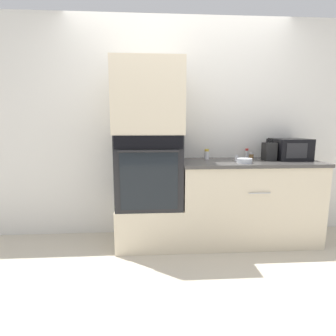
{
  "coord_description": "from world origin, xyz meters",
  "views": [
    {
      "loc": [
        -0.32,
        -2.47,
        1.3
      ],
      "look_at": [
        -0.15,
        0.21,
        0.86
      ],
      "focal_mm": 28.0,
      "sensor_mm": 36.0,
      "label": 1
    }
  ],
  "objects_px": {
    "condiment_jar_near": "(207,154)",
    "condiment_jar_back": "(236,158)",
    "condiment_jar_far": "(251,156)",
    "microwave": "(290,149)",
    "condiment_jar_mid": "(247,153)",
    "wall_oven": "(149,170)",
    "knife_block": "(269,151)",
    "bowl": "(245,161)"
  },
  "relations": [
    {
      "from": "wall_oven",
      "to": "condiment_jar_far",
      "type": "distance_m",
      "value": 1.17
    },
    {
      "from": "microwave",
      "to": "condiment_jar_mid",
      "type": "xyz_separation_m",
      "value": [
        -0.43,
        0.17,
        -0.06
      ]
    },
    {
      "from": "microwave",
      "to": "condiment_jar_far",
      "type": "distance_m",
      "value": 0.44
    },
    {
      "from": "condiment_jar_near",
      "to": "condiment_jar_back",
      "type": "bearing_deg",
      "value": -30.94
    },
    {
      "from": "wall_oven",
      "to": "microwave",
      "type": "distance_m",
      "value": 1.6
    },
    {
      "from": "condiment_jar_far",
      "to": "microwave",
      "type": "bearing_deg",
      "value": -4.53
    },
    {
      "from": "wall_oven",
      "to": "condiment_jar_near",
      "type": "distance_m",
      "value": 0.7
    },
    {
      "from": "condiment_jar_mid",
      "to": "microwave",
      "type": "bearing_deg",
      "value": -21.58
    },
    {
      "from": "condiment_jar_far",
      "to": "condiment_jar_near",
      "type": "bearing_deg",
      "value": 172.38
    },
    {
      "from": "wall_oven",
      "to": "bowl",
      "type": "bearing_deg",
      "value": -8.59
    },
    {
      "from": "knife_block",
      "to": "bowl",
      "type": "height_order",
      "value": "knife_block"
    },
    {
      "from": "wall_oven",
      "to": "condiment_jar_near",
      "type": "height_order",
      "value": "wall_oven"
    },
    {
      "from": "knife_block",
      "to": "condiment_jar_near",
      "type": "xyz_separation_m",
      "value": [
        -0.66,
        0.16,
        -0.04
      ]
    },
    {
      "from": "knife_block",
      "to": "wall_oven",
      "type": "bearing_deg",
      "value": -178.96
    },
    {
      "from": "condiment_jar_back",
      "to": "wall_oven",
      "type": "bearing_deg",
      "value": -179.42
    },
    {
      "from": "wall_oven",
      "to": "microwave",
      "type": "relative_size",
      "value": 2.08
    },
    {
      "from": "wall_oven",
      "to": "knife_block",
      "type": "xyz_separation_m",
      "value": [
        1.32,
        0.02,
        0.19
      ]
    },
    {
      "from": "bowl",
      "to": "condiment_jar_mid",
      "type": "relative_size",
      "value": 1.39
    },
    {
      "from": "condiment_jar_mid",
      "to": "condiment_jar_back",
      "type": "relative_size",
      "value": 1.72
    },
    {
      "from": "condiment_jar_near",
      "to": "condiment_jar_far",
      "type": "relative_size",
      "value": 1.46
    },
    {
      "from": "wall_oven",
      "to": "condiment_jar_near",
      "type": "xyz_separation_m",
      "value": [
        0.66,
        0.18,
        0.15
      ]
    },
    {
      "from": "wall_oven",
      "to": "bowl",
      "type": "distance_m",
      "value": 1.0
    },
    {
      "from": "wall_oven",
      "to": "condiment_jar_mid",
      "type": "relative_size",
      "value": 6.78
    },
    {
      "from": "bowl",
      "to": "condiment_jar_near",
      "type": "bearing_deg",
      "value": 134.46
    },
    {
      "from": "knife_block",
      "to": "condiment_jar_near",
      "type": "relative_size",
      "value": 2.09
    },
    {
      "from": "condiment_jar_near",
      "to": "microwave",
      "type": "bearing_deg",
      "value": -6.2
    },
    {
      "from": "wall_oven",
      "to": "condiment_jar_near",
      "type": "bearing_deg",
      "value": 15.57
    },
    {
      "from": "bowl",
      "to": "condiment_jar_mid",
      "type": "xyz_separation_m",
      "value": [
        0.17,
        0.4,
        0.03
      ]
    },
    {
      "from": "condiment_jar_near",
      "to": "condiment_jar_far",
      "type": "height_order",
      "value": "condiment_jar_near"
    },
    {
      "from": "knife_block",
      "to": "bowl",
      "type": "bearing_deg",
      "value": -152.68
    },
    {
      "from": "wall_oven",
      "to": "knife_block",
      "type": "height_order",
      "value": "wall_oven"
    },
    {
      "from": "condiment_jar_mid",
      "to": "bowl",
      "type": "bearing_deg",
      "value": -112.81
    },
    {
      "from": "microwave",
      "to": "condiment_jar_near",
      "type": "distance_m",
      "value": 0.93
    },
    {
      "from": "microwave",
      "to": "bowl",
      "type": "distance_m",
      "value": 0.65
    },
    {
      "from": "condiment_jar_back",
      "to": "condiment_jar_mid",
      "type": "bearing_deg",
      "value": 49.92
    },
    {
      "from": "condiment_jar_mid",
      "to": "condiment_jar_back",
      "type": "bearing_deg",
      "value": -130.08
    },
    {
      "from": "microwave",
      "to": "condiment_jar_near",
      "type": "relative_size",
      "value": 3.18
    },
    {
      "from": "knife_block",
      "to": "condiment_jar_far",
      "type": "xyz_separation_m",
      "value": [
        -0.16,
        0.09,
        -0.06
      ]
    },
    {
      "from": "microwave",
      "to": "knife_block",
      "type": "bearing_deg",
      "value": -167.54
    },
    {
      "from": "condiment_jar_near",
      "to": "bowl",
      "type": "bearing_deg",
      "value": -45.54
    },
    {
      "from": "wall_oven",
      "to": "condiment_jar_back",
      "type": "xyz_separation_m",
      "value": [
        0.95,
        0.01,
        0.12
      ]
    },
    {
      "from": "wall_oven",
      "to": "condiment_jar_far",
      "type": "relative_size",
      "value": 9.69
    }
  ]
}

